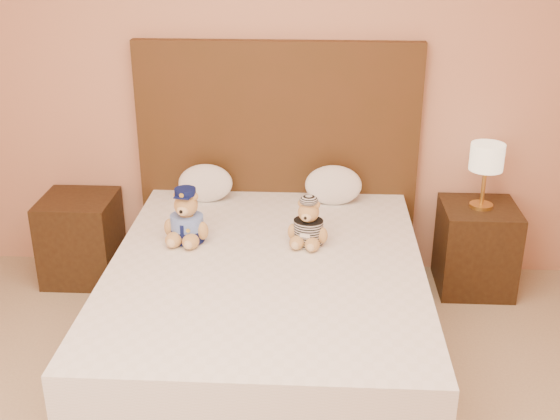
# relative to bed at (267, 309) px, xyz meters

# --- Properties ---
(room_walls) EXTENTS (4.04, 4.52, 2.72)m
(room_walls) POSITION_rel_bed_xyz_m (0.00, -0.74, 1.53)
(room_walls) COLOR tan
(room_walls) RESTS_ON ground
(bed) EXTENTS (1.60, 2.00, 0.55)m
(bed) POSITION_rel_bed_xyz_m (0.00, 0.00, 0.00)
(bed) COLOR white
(bed) RESTS_ON ground
(headboard) EXTENTS (1.75, 0.08, 1.50)m
(headboard) POSITION_rel_bed_xyz_m (0.00, 1.01, 0.47)
(headboard) COLOR #452914
(headboard) RESTS_ON ground
(nightstand_left) EXTENTS (0.45, 0.45, 0.55)m
(nightstand_left) POSITION_rel_bed_xyz_m (-1.25, 0.80, -0.00)
(nightstand_left) COLOR #332210
(nightstand_left) RESTS_ON ground
(nightstand_right) EXTENTS (0.45, 0.45, 0.55)m
(nightstand_right) POSITION_rel_bed_xyz_m (1.25, 0.80, -0.00)
(nightstand_right) COLOR #332210
(nightstand_right) RESTS_ON ground
(lamp) EXTENTS (0.20, 0.20, 0.40)m
(lamp) POSITION_rel_bed_xyz_m (1.25, 0.80, 0.57)
(lamp) COLOR gold
(lamp) RESTS_ON nightstand_right
(teddy_police) EXTENTS (0.30, 0.29, 0.30)m
(teddy_police) POSITION_rel_bed_xyz_m (-0.44, 0.23, 0.43)
(teddy_police) COLOR #B57D46
(teddy_police) RESTS_ON bed
(teddy_prisoner) EXTENTS (0.28, 0.27, 0.26)m
(teddy_prisoner) POSITION_rel_bed_xyz_m (0.21, 0.23, 0.40)
(teddy_prisoner) COLOR #B57D46
(teddy_prisoner) RESTS_ON bed
(pillow_left) EXTENTS (0.34, 0.22, 0.24)m
(pillow_left) POSITION_rel_bed_xyz_m (-0.44, 0.83, 0.39)
(pillow_left) COLOR white
(pillow_left) RESTS_ON bed
(pillow_right) EXTENTS (0.35, 0.22, 0.24)m
(pillow_right) POSITION_rel_bed_xyz_m (0.35, 0.83, 0.40)
(pillow_right) COLOR white
(pillow_right) RESTS_ON bed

